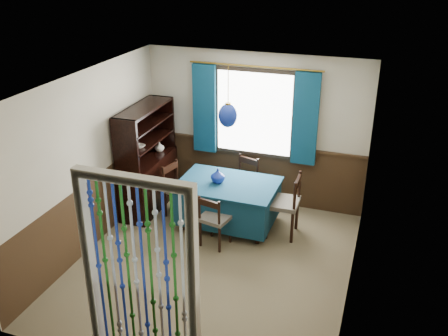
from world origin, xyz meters
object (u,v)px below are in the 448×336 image
at_px(chair_left, 178,188).
at_px(pendant_lamp, 228,115).
at_px(chair_far, 243,182).
at_px(sideboard, 148,174).
at_px(dining_table, 228,201).
at_px(chair_near, 214,219).
at_px(bowl_shelf, 139,146).
at_px(vase_table, 218,176).
at_px(vase_sideboard, 159,146).
at_px(chair_right, 285,203).

relative_size(chair_left, pendant_lamp, 0.96).
bearing_deg(chair_far, sideboard, 35.79).
xyz_separation_m(dining_table, sideboard, (-1.41, 0.14, 0.18)).
relative_size(chair_near, bowl_shelf, 4.33).
height_order(pendant_lamp, vase_table, pendant_lamp).
relative_size(chair_far, vase_sideboard, 4.90).
bearing_deg(chair_near, chair_right, 47.22).
xyz_separation_m(vase_table, vase_sideboard, (-1.20, 0.52, 0.13)).
relative_size(chair_near, vase_sideboard, 4.57).
bearing_deg(vase_table, vase_sideboard, 156.75).
height_order(chair_left, vase_table, vase_table).
bearing_deg(bowl_shelf, chair_far, 28.75).
relative_size(dining_table, bowl_shelf, 8.02).
distance_m(chair_near, sideboard, 1.61).
distance_m(chair_far, bowl_shelf, 1.77).
bearing_deg(sideboard, chair_near, -28.48).
bearing_deg(chair_far, chair_right, 162.42).
xyz_separation_m(chair_near, chair_far, (0.06, 1.21, 0.03)).
height_order(dining_table, vase_table, vase_table).
relative_size(dining_table, chair_left, 1.74).
relative_size(pendant_lamp, bowl_shelf, 4.81).
height_order(chair_far, chair_left, chair_far).
bearing_deg(chair_far, vase_sideboard, 22.75).
relative_size(chair_near, chair_left, 0.94).
xyz_separation_m(chair_far, vase_table, (-0.21, -0.63, 0.35)).
height_order(chair_left, vase_sideboard, vase_sideboard).
height_order(chair_near, bowl_shelf, bowl_shelf).
xyz_separation_m(sideboard, bowl_shelf, (0.06, -0.31, 0.60)).
distance_m(chair_far, vase_sideboard, 1.50).
bearing_deg(vase_sideboard, chair_near, -39.14).
bearing_deg(dining_table, chair_near, -89.06).
distance_m(pendant_lamp, bowl_shelf, 1.48).
height_order(chair_near, vase_sideboard, vase_sideboard).
xyz_separation_m(chair_left, chair_right, (1.73, -0.05, 0.06)).
xyz_separation_m(dining_table, vase_sideboard, (-1.35, 0.50, 0.53)).
distance_m(dining_table, chair_right, 0.88).
height_order(chair_near, sideboard, sideboard).
height_order(dining_table, chair_right, chair_right).
bearing_deg(dining_table, vase_sideboard, 160.55).
height_order(chair_near, chair_far, chair_far).
distance_m(dining_table, vase_table, 0.43).
xyz_separation_m(chair_near, sideboard, (-1.42, 0.75, 0.16)).
xyz_separation_m(chair_left, pendant_lamp, (0.85, -0.06, 1.32)).
xyz_separation_m(chair_left, vase_sideboard, (-0.51, 0.44, 0.49)).
relative_size(dining_table, vase_sideboard, 8.47).
bearing_deg(chair_near, vase_sideboard, 152.69).
bearing_deg(pendant_lamp, chair_far, 84.34).
distance_m(chair_near, pendant_lamp, 1.47).
relative_size(chair_near, pendant_lamp, 0.90).
relative_size(sideboard, bowl_shelf, 9.19).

